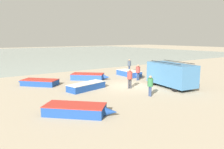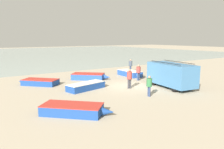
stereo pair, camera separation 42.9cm
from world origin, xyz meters
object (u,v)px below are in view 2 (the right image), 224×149
Objects in this scene: fisherman_1 at (131,65)px; fisherman_3 at (129,77)px; fishing_rowboat_0 at (130,73)px; parked_van at (171,74)px; fisherman_0 at (138,71)px; fishing_rowboat_1 at (87,86)px; fisherman_2 at (149,84)px; fishing_rowboat_5 at (169,74)px; fishing_rowboat_4 at (89,76)px; fishing_rowboat_2 at (74,109)px; fishing_rowboat_3 at (39,82)px.

fisherman_3 is at bearing 68.70° from fisherman_1.
parked_van is at bearing -4.92° from fishing_rowboat_0.
fisherman_1 is at bearing 150.27° from fisherman_0.
fishing_rowboat_1 is 2.69× the size of fisherman_2.
fishing_rowboat_5 is 2.30× the size of fisherman_2.
fisherman_0 is at bearing -34.03° from fisherman_3.
parked_van reaches higher than fisherman_0.
fishing_rowboat_4 reaches higher than fishing_rowboat_1.
fishing_rowboat_2 is (-11.27, -8.69, -0.03)m from fishing_rowboat_0.
fishing_rowboat_2 is (-10.51, -1.77, -0.93)m from parked_van.
fishing_rowboat_0 is 0.90× the size of fishing_rowboat_1.
fishing_rowboat_1 is 4.78m from fishing_rowboat_4.
fishing_rowboat_4 is (5.46, -0.17, 0.05)m from fishing_rowboat_3.
fishing_rowboat_4 is at bearing 27.27° from fisherman_3.
fisherman_1 is at bearing -21.01° from fisherman_3.
fishing_rowboat_0 is 8.23m from fishing_rowboat_1.
fisherman_3 is at bearing 96.52° from fisherman_2.
fishing_rowboat_2 is 6.67m from fisherman_2.
fishing_rowboat_1 is 1.17× the size of fishing_rowboat_5.
fishing_rowboat_0 is 2.24× the size of fisherman_3.
fishing_rowboat_0 reaches higher than fishing_rowboat_3.
fishing_rowboat_2 is 1.00× the size of fishing_rowboat_4.
fishing_rowboat_3 is at bearing 137.80° from fisherman_2.
fishing_rowboat_5 is (3.77, -2.73, -0.09)m from fishing_rowboat_0.
parked_van is at bearing 53.71° from fishing_rowboat_2.
fishing_rowboat_5 is 8.37m from fisherman_3.
fishing_rowboat_2 is 1.05× the size of fishing_rowboat_3.
fishing_rowboat_2 is at bearing -160.57° from fisherman_2.
parked_van reaches higher than fishing_rowboat_2.
fishing_rowboat_1 is 6.63m from fisherman_0.
fishing_rowboat_5 is 10.04m from fisherman_2.
fishing_rowboat_2 is 2.17× the size of fisherman_3.
fisherman_0 reaches higher than fishing_rowboat_2.
fishing_rowboat_0 is 14.23m from fishing_rowboat_2.
fishing_rowboat_2 is 2.25× the size of fisherman_0.
fishing_rowboat_4 is at bearing -135.38° from fishing_rowboat_3.
fishing_rowboat_0 is 2.88m from fisherman_0.
fisherman_2 is at bearing 169.38° from fishing_rowboat_3.
fishing_rowboat_3 is (-10.63, 1.04, -0.05)m from fishing_rowboat_0.
fishing_rowboat_1 is 11.34m from fishing_rowboat_5.
fisherman_0 is 6.64m from fisherman_2.
fishing_rowboat_4 is 2.25× the size of fisherman_0.
fisherman_1 reaches higher than fisherman_0.
fisherman_0 is (6.56, 0.65, 0.73)m from fishing_rowboat_1.
fishing_rowboat_0 is at bearing -21.29° from fisherman_3.
fisherman_2 reaches higher than fishing_rowboat_2.
fishing_rowboat_0 is at bearing 2.22° from parked_van.
fishing_rowboat_0 is (0.76, 6.91, -0.90)m from parked_van.
fisherman_1 is at bearing 84.10° from fishing_rowboat_2.
fisherman_2 is (-6.50, -10.45, -0.07)m from fisherman_1.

